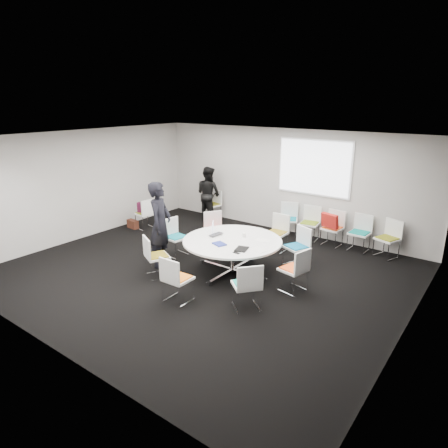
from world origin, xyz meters
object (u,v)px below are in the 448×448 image
Objects in this scene: laptop at (218,235)px; person_main at (160,225)px; maroon_bag at (145,207)px; conference_table at (232,249)px; chair_ring_d at (215,237)px; chair_ring_a at (293,278)px; chair_ring_b at (296,255)px; chair_back_c at (332,235)px; chair_back_b at (309,230)px; chair_ring_c at (277,240)px; chair_back_d at (359,240)px; cup at (244,235)px; chair_ring_g at (178,287)px; brown_bag at (133,224)px; chair_back_e at (387,246)px; chair_back_a at (288,226)px; chair_person_back at (212,210)px; person_back at (208,194)px; chair_spare_left at (146,219)px; chair_ring_f at (157,264)px; chair_ring_e at (176,244)px.

person_main is at bearing 124.87° from laptop.
laptop is at bearing -16.03° from maroon_bag.
chair_ring_d is (-1.19, 0.96, -0.25)m from conference_table.
chair_ring_b is (-0.49, 1.10, 0.00)m from chair_ring_a.
chair_back_c reaches higher than maroon_bag.
chair_back_b is at bearing 174.45° from chair_ring_d.
person_main reaches higher than chair_ring_c.
maroon_bag is at bearing 16.86° from chair_back_b.
chair_ring_c is 1.99m from chair_back_d.
maroon_bag is at bearing 169.79° from cup.
cup is at bearing 84.58° from chair_ring_g.
chair_back_e is at bearing 17.69° from brown_bag.
chair_ring_a is at bearing 94.85° from chair_back_a.
chair_ring_d is at bearing 142.59° from chair_person_back.
person_back reaches higher than chair_person_back.
person_back is (-4.23, 2.70, 0.54)m from chair_ring_a.
chair_spare_left is 0.54× the size of person_back.
chair_person_back is 2.12m from maroon_bag.
person_back reaches higher than chair_ring_a.
chair_ring_f is 2.50× the size of laptop.
laptop is at bearing 72.05° from chair_ring_c.
brown_bag is (-1.25, -2.07, -0.16)m from chair_person_back.
chair_back_e and chair_person_back have the same top height.
chair_ring_d is 2.50m from chair_back_b.
chair_person_back is at bearing -2.23° from chair_ring_b.
maroon_bag is at bearing 165.30° from conference_table.
chair_ring_d and chair_back_a have the same top height.
chair_ring_a is at bearing -86.67° from laptop.
chair_back_a is 2.68m from person_back.
chair_ring_g is 1.00× the size of chair_person_back.
chair_person_back is (-1.58, 1.89, 0.00)m from chair_ring_d.
chair_ring_c is 1.00× the size of chair_ring_f.
conference_table is 1.47m from chair_ring_b.
chair_ring_f is at bearing 125.58° from chair_ring_a.
chair_ring_a is 3.00m from chair_back_e.
brown_bag is at bearing 38.79° from chair_back_e.
maroon_bag is at bearing 24.51° from chair_ring_b.
chair_ring_g is (-1.01, -2.72, 0.00)m from chair_ring_b.
person_main is at bearing -35.42° from maroon_bag.
chair_ring_b and chair_back_d have the same top height.
person_main is at bearing -150.35° from cup.
chair_ring_c and chair_back_c have the same top height.
conference_table is 2.35× the size of chair_ring_e.
chair_ring_f is at bearing -32.92° from brown_bag.
chair_back_e is at bearing -62.16° from chair_spare_left.
chair_ring_f is 5.28m from chair_back_e.
laptop is (0.80, -0.94, 0.47)m from chair_ring_d.
chair_ring_g is 1.88m from person_main.
conference_table is at bearing -109.33° from cup.
chair_ring_c is at bearing 153.55° from chair_ring_d.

